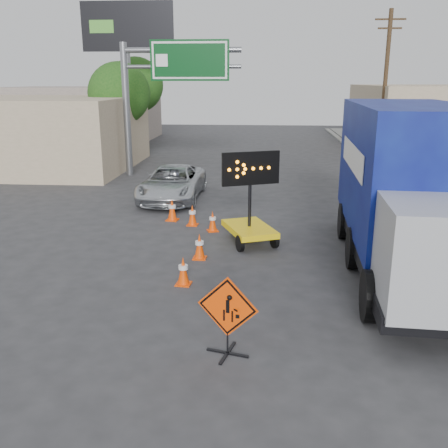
# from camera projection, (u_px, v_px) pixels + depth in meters

# --- Properties ---
(ground) EXTENTS (100.00, 100.00, 0.00)m
(ground) POSITION_uv_depth(u_px,v_px,m) (219.00, 354.00, 9.32)
(ground) COLOR #2D2D30
(ground) RESTS_ON ground
(curb_right) EXTENTS (0.40, 60.00, 0.12)m
(curb_right) POSITION_uv_depth(u_px,v_px,m) (403.00, 190.00, 23.11)
(curb_right) COLOR gray
(curb_right) RESTS_ON ground
(storefront_left_near) EXTENTS (14.00, 10.00, 4.00)m
(storefront_left_near) POSITION_uv_depth(u_px,v_px,m) (11.00, 133.00, 29.01)
(storefront_left_near) COLOR tan
(storefront_left_near) RESTS_ON ground
(storefront_left_far) EXTENTS (12.00, 10.00, 4.40)m
(storefront_left_far) POSITION_uv_depth(u_px,v_px,m) (80.00, 114.00, 42.44)
(storefront_left_far) COLOR #A19286
(storefront_left_far) RESTS_ON ground
(building_right_far) EXTENTS (10.00, 14.00, 4.60)m
(building_right_far) POSITION_uv_depth(u_px,v_px,m) (433.00, 118.00, 36.40)
(building_right_far) COLOR tan
(building_right_far) RESTS_ON ground
(highway_gantry) EXTENTS (6.18, 0.38, 6.90)m
(highway_gantry) POSITION_uv_depth(u_px,v_px,m) (164.00, 78.00, 25.46)
(highway_gantry) COLOR slate
(highway_gantry) RESTS_ON ground
(billboard) EXTENTS (6.10, 0.54, 9.85)m
(billboard) POSITION_uv_depth(u_px,v_px,m) (128.00, 42.00, 32.71)
(billboard) COLOR slate
(billboard) RESTS_ON ground
(utility_pole_far) EXTENTS (1.80, 0.26, 9.00)m
(utility_pole_far) POSITION_uv_depth(u_px,v_px,m) (385.00, 85.00, 30.38)
(utility_pole_far) COLOR #43301D
(utility_pole_far) RESTS_ON ground
(tree_left_near) EXTENTS (3.71, 3.71, 6.03)m
(tree_left_near) POSITION_uv_depth(u_px,v_px,m) (119.00, 94.00, 29.86)
(tree_left_near) COLOR #43301D
(tree_left_near) RESTS_ON ground
(tree_left_far) EXTENTS (4.10, 4.10, 6.66)m
(tree_left_far) POSITION_uv_depth(u_px,v_px,m) (136.00, 85.00, 37.48)
(tree_left_far) COLOR #43301D
(tree_left_far) RESTS_ON ground
(construction_sign) EXTENTS (1.13, 0.81, 1.55)m
(construction_sign) POSITION_uv_depth(u_px,v_px,m) (228.00, 314.00, 9.11)
(construction_sign) COLOR black
(construction_sign) RESTS_ON ground
(arrow_board) EXTENTS (1.89, 2.33, 2.89)m
(arrow_board) POSITION_uv_depth(u_px,v_px,m) (249.00, 223.00, 15.56)
(arrow_board) COLOR yellow
(arrow_board) RESTS_ON ground
(pickup_truck) EXTENTS (2.41, 5.15, 1.42)m
(pickup_truck) POSITION_uv_depth(u_px,v_px,m) (172.00, 183.00, 21.26)
(pickup_truck) COLOR silver
(pickup_truck) RESTS_ON ground
(box_truck) EXTENTS (3.31, 9.28, 4.35)m
(box_truck) POSITION_uv_depth(u_px,v_px,m) (409.00, 199.00, 12.91)
(box_truck) COLOR black
(box_truck) RESTS_ON ground
(cone_a) EXTENTS (0.40, 0.40, 0.73)m
(cone_a) POSITION_uv_depth(u_px,v_px,m) (183.00, 271.00, 12.42)
(cone_a) COLOR #F64305
(cone_a) RESTS_ON ground
(cone_b) EXTENTS (0.39, 0.39, 0.75)m
(cone_b) POSITION_uv_depth(u_px,v_px,m) (199.00, 246.00, 14.24)
(cone_b) COLOR #F64305
(cone_b) RESTS_ON ground
(cone_c) EXTENTS (0.46, 0.46, 0.70)m
(cone_c) POSITION_uv_depth(u_px,v_px,m) (213.00, 221.00, 16.86)
(cone_c) COLOR #F64305
(cone_c) RESTS_ON ground
(cone_d) EXTENTS (0.41, 0.41, 0.74)m
(cone_d) POSITION_uv_depth(u_px,v_px,m) (192.00, 215.00, 17.53)
(cone_d) COLOR #F64305
(cone_d) RESTS_ON ground
(cone_e) EXTENTS (0.47, 0.47, 0.81)m
(cone_e) POSITION_uv_depth(u_px,v_px,m) (172.00, 210.00, 18.14)
(cone_e) COLOR #F64305
(cone_e) RESTS_ON ground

